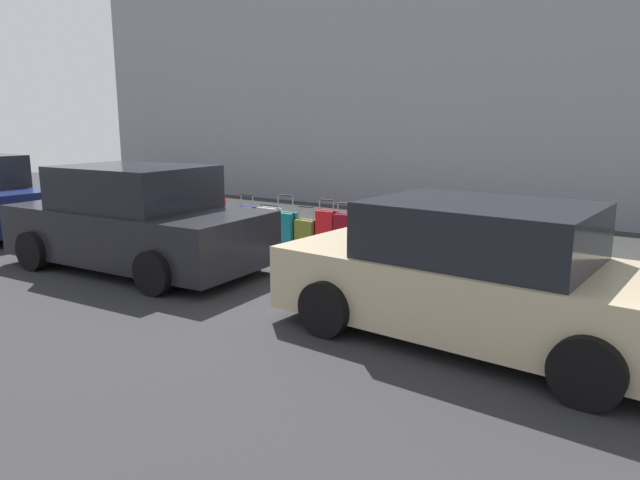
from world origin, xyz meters
The scene contains 17 objects.
ground_plane centered at (0.00, 0.00, 0.00)m, with size 40.00×40.00×0.00m, color #28282B.
sidewalk_curb centered at (0.00, -2.50, 0.07)m, with size 18.00×5.00×0.14m, color #9E9B93.
building_facade_sidewalk_side centered at (0.00, -7.94, 4.30)m, with size 24.00×3.00×8.61m, color gray.
suitcase_teal_0 centered at (-3.41, -0.79, 0.40)m, with size 0.47×0.24×0.84m.
suitcase_silver_1 centered at (-2.92, -0.72, 0.53)m, with size 0.43×0.22×1.05m.
suitcase_navy_2 centered at (-2.47, -0.72, 0.50)m, with size 0.38×0.23×0.96m.
suitcase_black_3 centered at (-2.04, -0.78, 0.47)m, with size 0.39×0.23×0.71m.
suitcase_maroon_4 centered at (-1.55, -0.68, 0.49)m, with size 0.51×0.27×0.89m.
suitcase_red_5 centered at (-1.08, -0.69, 0.50)m, with size 0.35×0.22×0.92m.
suitcase_olive_6 centered at (-0.66, -0.67, 0.40)m, with size 0.39×0.22×0.77m.
suitcase_teal_7 centered at (-0.21, -0.65, 0.45)m, with size 0.41×0.23×0.94m.
suitcase_silver_8 centered at (0.28, -0.78, 0.46)m, with size 0.48×0.21×0.70m.
suitcase_navy_9 centered at (0.75, -0.70, 0.46)m, with size 0.38×0.21×0.88m.
fire_hydrant centered at (1.46, -0.72, 0.55)m, with size 0.39×0.21×0.78m.
bollard_post centered at (1.95, -0.57, 0.56)m, with size 0.14×0.14×0.85m, color #333338.
parked_car_beige_0 centered at (-4.59, 1.62, 0.73)m, with size 4.54×2.29×1.54m.
parked_car_charcoal_1 centered at (1.11, 1.62, 0.79)m, with size 4.53×2.33×1.69m.
Camera 1 is at (-6.58, 7.68, 2.39)m, focal length 32.55 mm.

